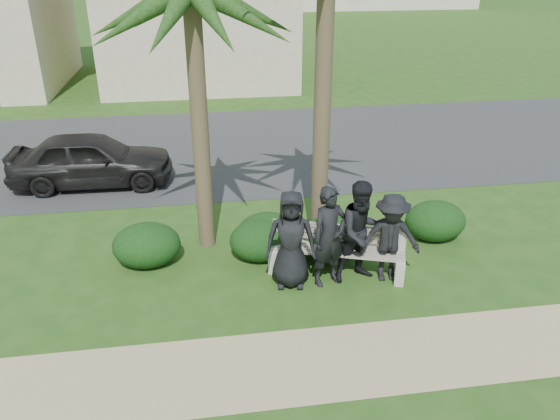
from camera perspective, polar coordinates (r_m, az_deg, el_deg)
The scene contains 14 objects.
ground at distance 9.65m, azimuth 0.20°, elevation -8.83°, with size 160.00×160.00×0.00m, color #244A15.
footpath at distance 8.26m, azimuth 2.21°, elevation -15.83°, with size 30.00×1.60×0.01m, color tan.
asphalt_street at distance 16.82m, azimuth -4.04°, elevation 6.64°, with size 160.00×8.00×0.01m, color #2D2D30.
park_bench at distance 10.14m, azimuth 5.87°, elevation -4.54°, with size 2.64×1.33×0.86m.
man_a at distance 9.49m, azimuth 1.14°, elevation -3.10°, with size 0.88×0.57×1.80m, color black.
man_b at distance 9.55m, azimuth 5.18°, elevation -2.80°, with size 0.68×0.45×1.86m, color black.
man_c at distance 9.73m, azimuth 8.54°, elevation -2.28°, with size 0.93×0.72×1.90m, color black.
man_d at distance 9.86m, azimuth 11.46°, elevation -2.88°, with size 1.08×0.62×1.68m, color black.
hedge_b at distance 10.65m, azimuth -13.78°, elevation -3.44°, with size 1.28×1.06×0.84m, color black.
hedge_c at distance 10.82m, azimuth -1.33°, elevation -2.28°, with size 1.22×1.01×0.80m, color black.
hedge_d at distance 10.56m, azimuth -1.99°, elevation -3.04°, with size 1.22×1.01×0.80m, color black.
hedge_e at distance 10.68m, azimuth 5.17°, elevation -2.76°, with size 1.24×1.02×0.81m, color black.
hedge_f at distance 11.71m, azimuth 15.93°, elevation -0.97°, with size 1.26×1.04×0.82m, color black.
car_a at distance 14.56m, azimuth -19.10°, elevation 5.01°, with size 1.60×3.97×1.35m, color black.
Camera 1 is at (-1.24, -7.86, 5.47)m, focal length 35.00 mm.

